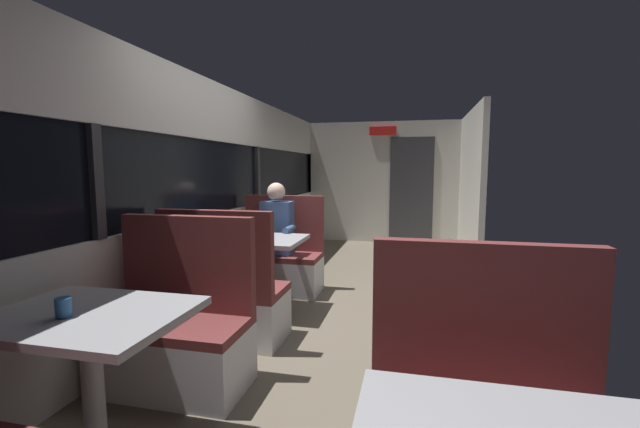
% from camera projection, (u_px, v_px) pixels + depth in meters
% --- Properties ---
extents(ground_plane, '(3.30, 9.20, 0.02)m').
position_uv_depth(ground_plane, '(346.00, 320.00, 3.81)').
color(ground_plane, '#665B4C').
extents(carriage_window_panel_left, '(0.09, 8.48, 2.30)m').
position_uv_depth(carriage_window_panel_left, '(203.00, 200.00, 4.01)').
color(carriage_window_panel_left, beige).
rests_on(carriage_window_panel_left, ground_plane).
extents(carriage_end_bulkhead, '(2.90, 0.11, 2.30)m').
position_uv_depth(carriage_end_bulkhead, '(385.00, 183.00, 7.73)').
color(carriage_end_bulkhead, beige).
rests_on(carriage_end_bulkhead, ground_plane).
extents(carriage_aisle_panel_right, '(0.08, 2.40, 2.30)m').
position_uv_depth(carriage_aisle_panel_right, '(470.00, 186.00, 6.26)').
color(carriage_aisle_panel_right, beige).
rests_on(carriage_aisle_panel_right, ground_plane).
extents(dining_table_near_window, '(0.90, 0.70, 0.74)m').
position_uv_depth(dining_table_near_window, '(90.00, 333.00, 1.92)').
color(dining_table_near_window, '#9E9EA3').
rests_on(dining_table_near_window, ground_plane).
extents(bench_near_window_facing_entry, '(0.95, 0.50, 1.10)m').
position_uv_depth(bench_near_window_facing_entry, '(176.00, 336.00, 2.63)').
color(bench_near_window_facing_entry, silver).
rests_on(bench_near_window_facing_entry, ground_plane).
extents(dining_table_mid_window, '(0.90, 0.70, 0.74)m').
position_uv_depth(dining_table_mid_window, '(257.00, 248.00, 3.96)').
color(dining_table_mid_window, '#9E9EA3').
rests_on(dining_table_mid_window, ground_plane).
extents(bench_mid_window_facing_end, '(0.95, 0.50, 1.10)m').
position_uv_depth(bench_mid_window_facing_end, '(226.00, 301.00, 3.32)').
color(bench_mid_window_facing_end, silver).
rests_on(bench_mid_window_facing_end, ground_plane).
extents(bench_mid_window_facing_entry, '(0.95, 0.50, 1.10)m').
position_uv_depth(bench_mid_window_facing_entry, '(280.00, 263.00, 4.68)').
color(bench_mid_window_facing_entry, silver).
rests_on(bench_mid_window_facing_entry, ground_plane).
extents(seated_passenger, '(0.47, 0.55, 1.26)m').
position_uv_depth(seated_passenger, '(278.00, 246.00, 4.58)').
color(seated_passenger, '#26262D').
rests_on(seated_passenger, ground_plane).
extents(coffee_cup_primary, '(0.07, 0.07, 0.09)m').
position_uv_depth(coffee_cup_primary, '(255.00, 235.00, 3.87)').
color(coffee_cup_primary, '#26598C').
rests_on(coffee_cup_primary, dining_table_mid_window).
extents(coffee_cup_secondary, '(0.07, 0.07, 0.09)m').
position_uv_depth(coffee_cup_secondary, '(63.00, 307.00, 1.84)').
color(coffee_cup_secondary, '#26598C').
rests_on(coffee_cup_secondary, dining_table_near_window).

